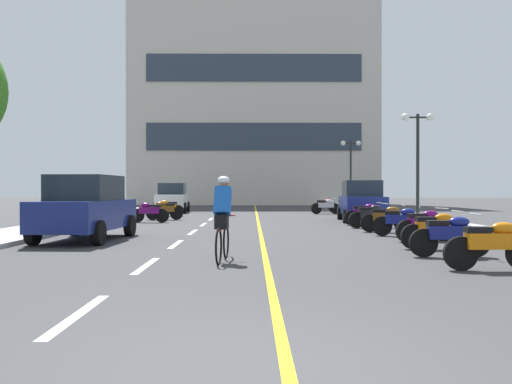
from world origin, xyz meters
TOP-DOWN VIEW (x-y plane):
  - ground_plane at (0.00, 21.00)m, footprint 140.00×140.00m
  - curb_left at (-7.20, 24.00)m, footprint 2.40×72.00m
  - curb_right at (7.20, 24.00)m, footprint 2.40×72.00m
  - lane_dash_0 at (-2.00, 2.00)m, footprint 0.14×2.20m
  - lane_dash_1 at (-2.00, 6.00)m, footprint 0.14×2.20m
  - lane_dash_2 at (-2.00, 10.00)m, footprint 0.14×2.20m
  - lane_dash_3 at (-2.00, 14.00)m, footprint 0.14×2.20m
  - lane_dash_4 at (-2.00, 18.00)m, footprint 0.14×2.20m
  - lane_dash_5 at (-2.00, 22.00)m, footprint 0.14×2.20m
  - lane_dash_6 at (-2.00, 26.00)m, footprint 0.14×2.20m
  - lane_dash_7 at (-2.00, 30.00)m, footprint 0.14×2.20m
  - lane_dash_8 at (-2.00, 34.00)m, footprint 0.14×2.20m
  - lane_dash_9 at (-2.00, 38.00)m, footprint 0.14×2.20m
  - lane_dash_10 at (-2.00, 42.00)m, footprint 0.14×2.20m
  - lane_dash_11 at (-2.00, 46.00)m, footprint 0.14×2.20m
  - centre_line_yellow at (0.25, 24.00)m, footprint 0.12×66.00m
  - office_building at (0.17, 49.20)m, footprint 23.07×8.52m
  - street_lamp_mid at (7.30, 19.86)m, footprint 1.46×0.36m
  - street_lamp_far at (7.09, 35.02)m, footprint 1.46×0.36m
  - parked_car_near at (-4.68, 11.13)m, footprint 2.13×4.30m
  - parked_car_mid at (4.89, 20.22)m, footprint 2.17×4.32m
  - parked_car_far at (-4.98, 29.88)m, footprint 2.07×4.27m
  - motorcycle_1 at (4.19, 5.33)m, footprint 1.70×0.60m
  - motorcycle_2 at (4.13, 7.23)m, footprint 1.70×0.60m
  - motorcycle_3 at (4.36, 8.79)m, footprint 1.70×0.60m
  - motorcycle_4 at (4.69, 10.68)m, footprint 1.67×0.70m
  - motorcycle_5 at (4.50, 12.32)m, footprint 1.66×0.72m
  - motorcycle_6 at (4.45, 13.88)m, footprint 1.70×0.60m
  - motorcycle_7 at (4.37, 15.91)m, footprint 1.70×0.60m
  - motorcycle_8 at (4.48, 17.40)m, footprint 1.70×0.60m
  - motorcycle_9 at (-4.44, 19.36)m, footprint 1.70×0.60m
  - motorcycle_10 at (-4.11, 21.28)m, footprint 1.68×0.64m
  - motorcycle_11 at (-4.48, 24.71)m, footprint 1.70×0.60m
  - motorcycle_12 at (4.28, 27.40)m, footprint 1.70×0.60m
  - motorcycle_13 at (4.48, 29.39)m, footprint 1.70×0.60m
  - cyclist_rider at (-0.61, 6.65)m, footprint 0.42×1.77m

SIDE VIEW (x-z plane):
  - ground_plane at x=0.00m, z-range 0.00..0.00m
  - lane_dash_0 at x=-2.00m, z-range 0.00..0.01m
  - lane_dash_1 at x=-2.00m, z-range 0.00..0.01m
  - lane_dash_2 at x=-2.00m, z-range 0.00..0.01m
  - lane_dash_3 at x=-2.00m, z-range 0.00..0.01m
  - lane_dash_4 at x=-2.00m, z-range 0.00..0.01m
  - lane_dash_5 at x=-2.00m, z-range 0.00..0.01m
  - lane_dash_6 at x=-2.00m, z-range 0.00..0.01m
  - lane_dash_7 at x=-2.00m, z-range 0.00..0.01m
  - lane_dash_8 at x=-2.00m, z-range 0.00..0.01m
  - lane_dash_9 at x=-2.00m, z-range 0.00..0.01m
  - lane_dash_10 at x=-2.00m, z-range 0.00..0.01m
  - lane_dash_11 at x=-2.00m, z-range 0.00..0.01m
  - centre_line_yellow at x=0.25m, z-range 0.00..0.01m
  - curb_left at x=-7.20m, z-range 0.00..0.12m
  - curb_right at x=7.20m, z-range 0.00..0.12m
  - motorcycle_1 at x=4.19m, z-range 0.01..0.93m
  - motorcycle_2 at x=4.13m, z-range 0.01..0.93m
  - motorcycle_3 at x=4.36m, z-range 0.01..0.93m
  - motorcycle_4 at x=4.69m, z-range 0.01..0.93m
  - motorcycle_5 at x=4.50m, z-range 0.01..0.93m
  - motorcycle_6 at x=4.45m, z-range 0.01..0.93m
  - motorcycle_7 at x=4.37m, z-range 0.01..0.93m
  - motorcycle_8 at x=4.48m, z-range 0.01..0.93m
  - motorcycle_9 at x=-4.44m, z-range 0.01..0.93m
  - motorcycle_10 at x=-4.11m, z-range 0.01..0.93m
  - motorcycle_11 at x=-4.48m, z-range 0.01..0.93m
  - motorcycle_12 at x=4.28m, z-range 0.01..0.93m
  - motorcycle_13 at x=4.48m, z-range 0.01..0.93m
  - cyclist_rider at x=-0.61m, z-range 0.03..1.74m
  - parked_car_near at x=-4.68m, z-range 0.01..1.83m
  - parked_car_mid at x=4.89m, z-range 0.01..1.83m
  - parked_car_far at x=-4.98m, z-range 0.01..1.83m
  - street_lamp_mid at x=7.30m, z-range 1.24..5.91m
  - street_lamp_far at x=7.09m, z-range 1.26..6.09m
  - office_building at x=0.17m, z-range 0.00..20.66m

